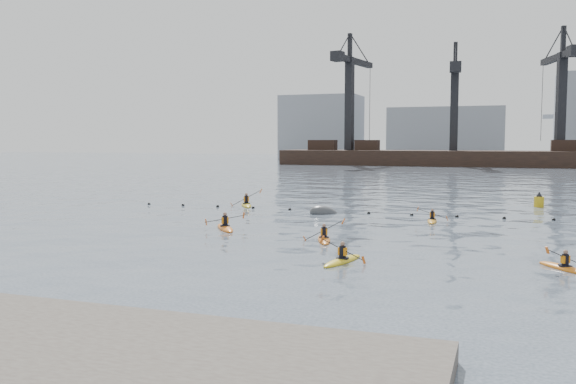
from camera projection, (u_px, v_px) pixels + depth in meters
name	position (u px, v px, depth m)	size (l,w,h in m)	color
ground	(214.00, 281.00, 22.25)	(400.00, 400.00, 0.00)	#35414E
quay	(37.00, 367.00, 13.80)	(18.00, 7.12, 1.77)	#4C443D
float_line	(349.00, 212.00, 43.58)	(33.24, 0.73, 0.24)	black
barge_pier	(452.00, 156.00, 125.47)	(72.00, 19.30, 29.50)	black
skyline	(474.00, 125.00, 161.87)	(141.00, 28.00, 22.00)	gray
kayaker_0	(324.00, 239.00, 31.35)	(2.10, 3.13, 1.27)	orange
kayaker_1	(342.00, 260.00, 25.76)	(2.12, 3.17, 1.16)	gold
kayaker_2	(225.00, 227.00, 35.46)	(2.57, 3.23, 1.11)	orange
kayaker_3	(432.00, 220.00, 38.75)	(1.97, 2.91, 1.02)	orange
kayaker_4	(565.00, 267.00, 24.24)	(2.19, 2.58, 1.09)	orange
kayaker_5	(246.00, 204.00, 48.05)	(2.32, 3.52, 1.47)	gold
mooring_buoy	(324.00, 213.00, 42.99)	(2.16, 1.28, 1.08)	#414346
nav_buoy	(539.00, 202.00, 47.18)	(0.74, 0.74, 1.35)	#BE8613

